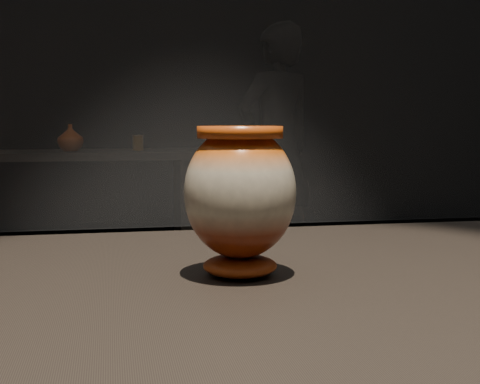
# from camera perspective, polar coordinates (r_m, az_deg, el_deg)

# --- Properties ---
(main_vase) EXTENTS (0.15, 0.15, 0.20)m
(main_vase) POSITION_cam_1_polar(r_m,az_deg,el_deg) (0.88, 0.00, -0.23)
(main_vase) COLOR maroon
(main_vase) RESTS_ON display_plinth
(back_shelf) EXTENTS (2.00, 0.60, 0.90)m
(back_shelf) POSITION_cam_1_polar(r_m,az_deg,el_deg) (4.56, -15.58, 0.07)
(back_shelf) COLOR black
(back_shelf) RESTS_ON ground
(back_vase_mid) EXTENTS (0.23, 0.23, 0.18)m
(back_vase_mid) POSITION_cam_1_polar(r_m,az_deg,el_deg) (4.48, -14.28, 4.51)
(back_vase_mid) COLOR maroon
(back_vase_mid) RESTS_ON back_shelf
(back_vase_right) EXTENTS (0.07, 0.07, 0.10)m
(back_vase_right) POSITION_cam_1_polar(r_m,az_deg,el_deg) (4.50, -8.69, 4.18)
(back_vase_right) COLOR brown
(back_vase_right) RESTS_ON back_shelf
(visitor) EXTENTS (0.78, 0.66, 1.81)m
(visitor) POSITION_cam_1_polar(r_m,az_deg,el_deg) (4.95, 3.10, 3.88)
(visitor) COLOR black
(visitor) RESTS_ON ground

